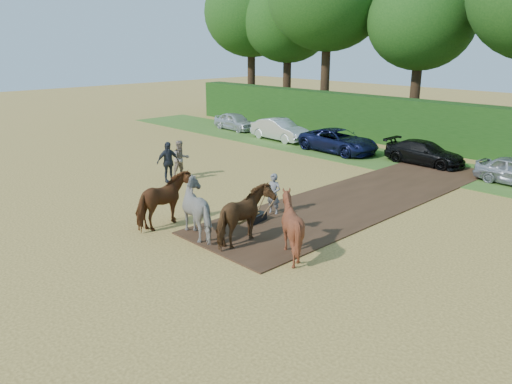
% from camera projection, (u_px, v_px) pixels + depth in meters
% --- Properties ---
extents(ground, '(120.00, 120.00, 0.00)m').
position_uv_depth(ground, '(218.00, 229.00, 18.14)').
color(ground, gold).
rests_on(ground, ground).
extents(earth_strip, '(4.50, 17.00, 0.05)m').
position_uv_depth(earth_strip, '(364.00, 197.00, 21.74)').
color(earth_strip, '#472D1C').
rests_on(earth_strip, ground).
extents(grass_verge, '(50.00, 5.00, 0.03)m').
position_uv_depth(grass_verge, '(414.00, 165.00, 27.42)').
color(grass_verge, '#38601E').
rests_on(grass_verge, ground).
extents(hedgerow, '(46.00, 1.60, 3.00)m').
position_uv_depth(hedgerow, '(455.00, 129.00, 29.98)').
color(hedgerow, '#14380F').
rests_on(hedgerow, ground).
extents(spectator_near, '(0.85, 1.01, 1.87)m').
position_uv_depth(spectator_near, '(181.00, 159.00, 24.74)').
color(spectator_near, '#B9A592').
rests_on(spectator_near, ground).
extents(spectator_far, '(0.63, 1.21, 1.97)m').
position_uv_depth(spectator_far, '(168.00, 162.00, 23.89)').
color(spectator_far, '#252931').
rests_on(spectator_far, ground).
extents(plough_team, '(6.60, 5.32, 1.97)m').
position_uv_depth(plough_team, '(225.00, 212.00, 16.92)').
color(plough_team, maroon).
rests_on(plough_team, ground).
extents(parked_cars, '(35.63, 3.50, 1.48)m').
position_uv_depth(parked_cars, '(425.00, 154.00, 26.97)').
color(parked_cars, silver).
rests_on(parked_cars, ground).
extents(treeline, '(48.70, 10.60, 14.21)m').
position_uv_depth(treeline, '(465.00, 1.00, 31.10)').
color(treeline, '#382616').
rests_on(treeline, ground).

